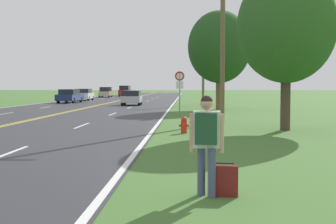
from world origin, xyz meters
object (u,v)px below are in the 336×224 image
Objects in this scene: traffic_sign at (180,82)px; tree_left_verge at (286,27)px; fire_hydrant at (184,125)px; tree_behind_sign at (219,47)px; car_silver_hatchback_approaching at (132,97)px; suitcase at (225,181)px; hitchhiker_person at (206,135)px; car_white_sedan_mid_far at (84,95)px; car_dark_blue_sedan_mid_near at (70,96)px; car_red_suv_distant at (125,91)px; car_champagne_hatchback_receding at (106,92)px.

traffic_sign is 0.41× the size of tree_left_verge.
fire_hydrant is 19.29m from tree_behind_sign.
car_silver_hatchback_approaching is (-7.86, 7.98, -4.14)m from tree_behind_sign.
traffic_sign is at bearing 8.72° from suitcase.
car_silver_hatchback_approaching is at bearing 101.15° from fire_hydrant.
traffic_sign is at bearing -109.47° from tree_behind_sign.
car_white_sedan_mid_far is at bearing 20.46° from hitchhiker_person.
fire_hydrant is (-0.77, 10.53, 0.07)m from suitcase.
car_dark_blue_sedan_mid_near is 33.02m from car_red_suv_distant.
tree_left_verge reaches higher than hitchhiker_person.
traffic_sign reaches higher than car_white_sedan_mid_far.
car_white_sedan_mid_far reaches higher than car_silver_hatchback_approaching.
tree_behind_sign is 1.82× the size of car_champagne_hatchback_receding.
car_dark_blue_sedan_mid_near is at bearing 118.73° from tree_left_verge.
fire_hydrant is 0.24× the size of traffic_sign.
hitchhiker_person reaches higher than car_champagne_hatchback_receding.
car_dark_blue_sedan_mid_near is at bearing 137.89° from tree_behind_sign.
traffic_sign is (-1.10, 20.70, 1.83)m from suitcase.
suitcase is 0.13× the size of car_white_sedan_mid_far.
car_white_sedan_mid_far is (-7.78, 13.93, 0.01)m from car_silver_hatchback_approaching.
fire_hydrant is 59.44m from car_champagne_hatchback_receding.
car_champagne_hatchback_receding is (-12.93, 47.76, -1.22)m from traffic_sign.
tree_left_verge is 17.24m from tree_behind_sign.
traffic_sign is 0.65× the size of car_champagne_hatchback_receding.
fire_hydrant is at bearing -88.12° from traffic_sign.
fire_hydrant is 0.14× the size of car_dark_blue_sedan_mid_near.
car_dark_blue_sedan_mid_near is at bearing -179.69° from car_white_sedan_mid_far.
traffic_sign is at bearing 117.58° from tree_left_verge.
tree_behind_sign is 11.94m from car_silver_hatchback_approaching.
car_dark_blue_sedan_mid_near is (-7.56, 5.96, 0.00)m from car_silver_hatchback_approaching.
car_champagne_hatchback_receding is (-17.52, 56.54, -3.45)m from tree_left_verge.
car_dark_blue_sedan_mid_near is 1.06× the size of car_white_sedan_mid_far.
hitchhiker_person is 37.54m from car_silver_hatchback_approaching.
car_red_suv_distant is (-13.72, 46.92, -3.89)m from tree_behind_sign.
car_dark_blue_sedan_mid_near is (-13.56, 43.02, 0.51)m from suitcase.
car_silver_hatchback_approaching is 39.38m from car_red_suv_distant.
tree_behind_sign is at bearing -163.43° from car_red_suv_distant.
car_champagne_hatchback_receding is at bearing 102.90° from fire_hydrant.
car_silver_hatchback_approaching is at bearing 134.56° from tree_behind_sign.
car_white_sedan_mid_far is 1.05× the size of car_champagne_hatchback_receding.
car_white_sedan_mid_far is (-13.77, 50.99, 0.51)m from suitcase.
car_dark_blue_sedan_mid_near reaches higher than car_silver_hatchback_approaching.
tree_left_verge is 1.42× the size of car_dark_blue_sedan_mid_near.
car_red_suv_distant reaches higher than car_white_sedan_mid_far.
hitchhiker_person is 0.25× the size of tree_left_verge.
car_red_suv_distant reaches higher than hitchhiker_person.
tree_behind_sign is (2.17, 29.12, 3.86)m from hitchhiker_person.
tree_behind_sign is at bearing -145.71° from car_white_sedan_mid_far.
car_white_sedan_mid_far is (-17.26, 39.06, -3.55)m from tree_left_verge.
tree_behind_sign is at bearing -129.60° from car_dark_blue_sedan_mid_near.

